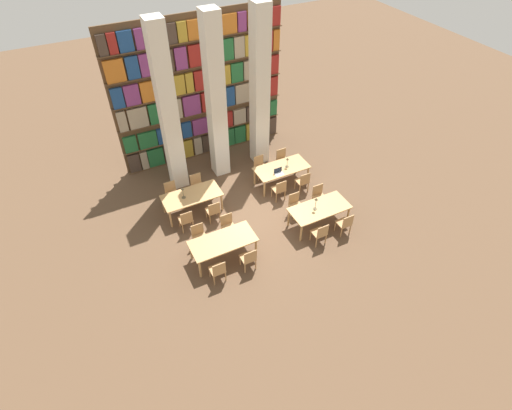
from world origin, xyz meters
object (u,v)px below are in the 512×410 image
at_px(desk_lamp_2, 287,161).
at_px(laptop, 279,173).
at_px(reading_table_0, 223,242).
at_px(chair_12, 279,189).
at_px(pillar_right, 260,91).
at_px(chair_3, 228,226).
at_px(reading_table_2, 192,197).
at_px(desk_lamp_0, 316,202).
at_px(chair_11, 197,185).
at_px(chair_1, 199,236).
at_px(chair_4, 320,233).
at_px(pillar_center, 216,101).
at_px(reading_table_3, 282,169).
at_px(chair_0, 218,270).
at_px(pillar_left, 168,113).
at_px(chair_9, 172,193).
at_px(chair_7, 319,196).
at_px(chair_2, 249,258).
at_px(desk_lamp_1, 183,191).
at_px(reading_table_1, 319,209).
at_px(chair_15, 282,159).
at_px(chair_10, 213,210).
at_px(chair_13, 260,166).
at_px(chair_6, 345,223).
at_px(chair_14, 303,181).
at_px(chair_5, 295,204).
at_px(chair_8, 186,220).

height_order(desk_lamp_2, laptop, desk_lamp_2).
relative_size(reading_table_0, chair_12, 2.31).
height_order(pillar_right, chair_3, pillar_right).
distance_m(reading_table_2, desk_lamp_2, 3.70).
height_order(desk_lamp_0, chair_11, desk_lamp_0).
bearing_deg(laptop, chair_1, -159.83).
bearing_deg(chair_12, chair_4, -87.78).
distance_m(pillar_center, reading_table_3, 3.39).
xyz_separation_m(pillar_right, reading_table_0, (-3.34, -4.09, -2.34)).
xyz_separation_m(chair_0, laptop, (3.59, 2.83, 0.31)).
height_order(pillar_left, chair_9, pillar_left).
bearing_deg(pillar_left, chair_1, -97.53).
xyz_separation_m(pillar_center, chair_0, (-2.14, -4.85, -2.53)).
xyz_separation_m(reading_table_0, chair_7, (3.92, 0.66, -0.20)).
height_order(chair_2, desk_lamp_1, desk_lamp_1).
bearing_deg(desk_lamp_0, pillar_center, 110.90).
relative_size(chair_0, desk_lamp_0, 1.83).
xyz_separation_m(chair_4, chair_11, (-2.62, 4.00, 0.00)).
bearing_deg(desk_lamp_1, chair_12, -13.63).
relative_size(reading_table_2, chair_11, 2.31).
distance_m(reading_table_1, chair_11, 4.47).
relative_size(chair_1, desk_lamp_1, 1.98).
bearing_deg(chair_2, reading_table_0, 123.21).
distance_m(reading_table_2, reading_table_3, 3.49).
bearing_deg(chair_11, chair_15, 179.37).
bearing_deg(chair_10, pillar_left, 99.12).
relative_size(chair_4, reading_table_3, 0.43).
bearing_deg(chair_13, chair_2, 58.51).
xyz_separation_m(chair_6, chair_10, (-3.58, 2.49, 0.00)).
relative_size(pillar_right, chair_14, 6.93).
height_order(chair_4, chair_12, same).
bearing_deg(chair_4, chair_13, 91.37).
height_order(chair_9, desk_lamp_1, desk_lamp_1).
bearing_deg(chair_3, chair_13, -135.20).
xyz_separation_m(chair_5, desk_lamp_0, (0.28, -0.74, 0.59)).
height_order(pillar_center, reading_table_2, pillar_center).
xyz_separation_m(chair_14, laptop, (-0.75, 0.48, 0.31)).
relative_size(chair_3, chair_9, 1.00).
bearing_deg(reading_table_3, chair_14, -58.02).
height_order(desk_lamp_0, desk_lamp_1, desk_lamp_0).
xyz_separation_m(chair_3, chair_12, (2.37, 0.84, 0.00)).
height_order(chair_1, reading_table_2, chair_1).
bearing_deg(pillar_center, reading_table_1, -67.14).
xyz_separation_m(pillar_center, chair_10, (-1.30, -2.46, -2.53)).
relative_size(reading_table_2, desk_lamp_1, 4.57).
relative_size(chair_1, chair_9, 1.00).
relative_size(pillar_right, desk_lamp_1, 13.70).
distance_m(reading_table_0, reading_table_1, 3.41).
xyz_separation_m(reading_table_0, chair_5, (2.96, 0.66, -0.20)).
bearing_deg(desk_lamp_0, chair_8, 156.05).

